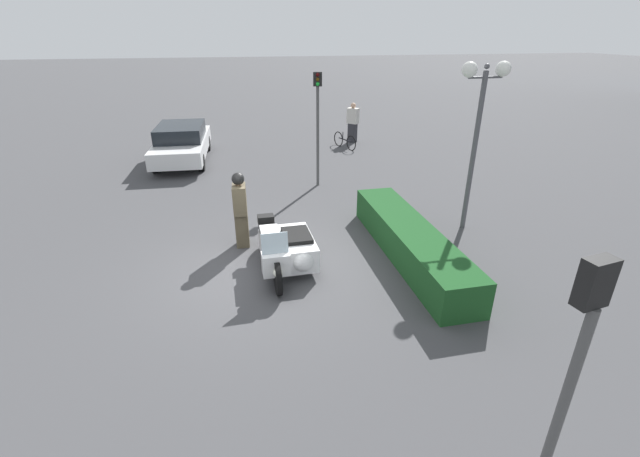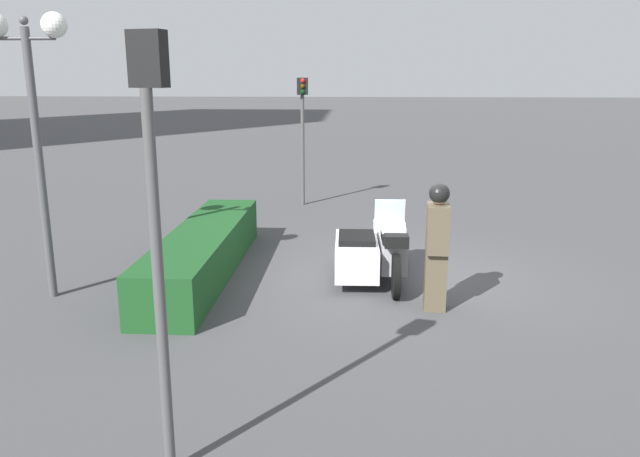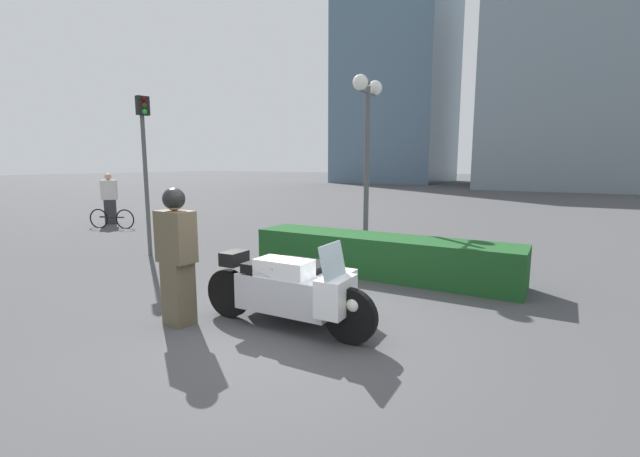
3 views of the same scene
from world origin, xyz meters
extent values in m
plane|color=#424244|center=(0.00, 0.00, 0.00)|extent=(160.00, 160.00, 0.00)
cylinder|color=black|center=(0.95, 0.27, 0.33)|extent=(0.67, 0.11, 0.66)
cylinder|color=black|center=(-0.86, 0.23, 0.33)|extent=(0.67, 0.11, 0.66)
cylinder|color=black|center=(-0.14, 0.81, 0.26)|extent=(0.52, 0.11, 0.52)
cube|color=#B7B7BC|center=(0.04, 0.25, 0.46)|extent=(1.28, 0.41, 0.45)
cube|color=white|center=(0.04, 0.25, 0.78)|extent=(0.70, 0.38, 0.24)
cube|color=black|center=(-0.25, 0.24, 0.76)|extent=(0.52, 0.38, 0.12)
cube|color=white|center=(0.76, 0.26, 0.55)|extent=(0.33, 0.53, 0.44)
cube|color=silver|center=(0.72, 0.26, 0.96)|extent=(0.12, 0.51, 0.40)
sphere|color=white|center=(1.00, 0.27, 0.48)|extent=(0.18, 0.18, 0.18)
cube|color=white|center=(-0.08, 0.81, 0.41)|extent=(1.45, 0.69, 0.50)
sphere|color=white|center=(0.53, 0.82, 0.43)|extent=(0.47, 0.47, 0.47)
cube|color=black|center=(-0.08, 0.81, 0.70)|extent=(0.80, 0.58, 0.09)
cube|color=black|center=(-0.75, 0.24, 0.83)|extent=(0.25, 0.36, 0.18)
cube|color=brown|center=(-1.25, -0.28, 0.41)|extent=(0.36, 0.31, 0.83)
cube|color=brown|center=(-1.25, -0.28, 1.16)|extent=(0.50, 0.32, 0.66)
sphere|color=tan|center=(-1.25, -0.28, 1.60)|extent=(0.22, 0.22, 0.22)
sphere|color=black|center=(-1.25, -0.28, 1.64)|extent=(0.28, 0.28, 0.28)
cube|color=#19471E|center=(0.10, 3.30, 0.37)|extent=(4.96, 0.95, 0.74)
cylinder|color=#4C4C51|center=(-1.08, 5.28, 1.90)|extent=(0.12, 0.12, 3.80)
cylinder|color=#4C4C51|center=(-1.08, 5.28, 3.65)|extent=(0.05, 0.82, 0.05)
sphere|color=white|center=(-1.08, 4.87, 3.82)|extent=(0.34, 0.34, 0.34)
sphere|color=#4C4C51|center=(-1.08, 5.28, 3.88)|extent=(0.12, 0.12, 0.12)
cylinder|color=#4C4C4C|center=(5.75, 2.16, 1.35)|extent=(0.09, 0.09, 2.70)
cube|color=black|center=(5.69, 2.16, 2.90)|extent=(0.18, 0.28, 0.40)
sphere|color=red|center=(5.62, 2.14, 3.03)|extent=(0.11, 0.11, 0.11)
sphere|color=#462D06|center=(5.62, 2.14, 2.90)|extent=(0.11, 0.11, 0.11)
sphere|color=#07350F|center=(5.62, 2.14, 2.77)|extent=(0.11, 0.11, 0.11)
cylinder|color=#4C4C4C|center=(-5.09, 2.33, 1.55)|extent=(0.09, 0.09, 3.10)
cube|color=black|center=(-5.04, 2.31, 3.30)|extent=(0.19, 0.28, 0.40)
sphere|color=#410707|center=(-4.97, 2.30, 3.43)|extent=(0.11, 0.11, 0.11)
sphere|color=#462D06|center=(-4.97, 2.30, 3.30)|extent=(0.11, 0.11, 0.11)
sphere|color=green|center=(-4.97, 2.30, 3.17)|extent=(0.11, 0.11, 0.11)
camera|label=1|loc=(7.91, -0.42, 4.61)|focal=24.00mm
camera|label=2|loc=(-9.53, 0.82, 3.20)|focal=35.00mm
camera|label=3|loc=(3.00, -3.99, 2.08)|focal=24.00mm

